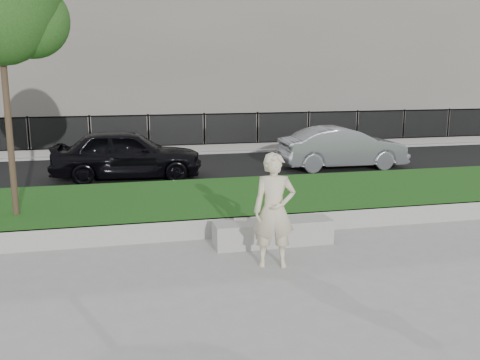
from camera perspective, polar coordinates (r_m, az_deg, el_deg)
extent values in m
plane|color=gray|center=(9.77, -1.30, -7.99)|extent=(90.00, 90.00, 0.00)
cube|color=#17370D|center=(12.54, -4.17, -2.62)|extent=(34.00, 4.00, 0.40)
cube|color=gray|center=(10.68, -2.47, -5.15)|extent=(34.00, 0.08, 0.40)
cube|color=black|center=(17.91, -6.98, 1.06)|extent=(34.00, 7.00, 0.04)
cube|color=gray|center=(22.32, -8.28, 3.22)|extent=(34.00, 3.00, 0.12)
cube|color=slate|center=(21.31, -8.05, 3.32)|extent=(32.00, 0.30, 0.24)
cube|color=black|center=(21.23, -8.10, 5.00)|extent=(32.00, 0.04, 1.50)
cube|color=black|center=(21.16, -8.15, 6.88)|extent=(32.00, 0.05, 0.05)
cube|color=black|center=(21.29, -8.06, 3.67)|extent=(32.00, 0.05, 0.05)
cube|color=#69655C|center=(29.12, -9.86, 14.86)|extent=(34.00, 10.00, 10.00)
cube|color=gray|center=(10.30, 3.53, -5.61)|extent=(2.27, 0.57, 0.47)
imported|color=beige|center=(8.99, 3.66, -3.26)|extent=(0.80, 0.61, 1.95)
cube|color=silver|center=(10.23, 0.06, -4.27)|extent=(0.27, 0.22, 0.03)
cylinder|color=#38281C|center=(11.51, -23.79, 9.61)|extent=(0.13, 0.13, 5.34)
sphere|color=#1D4918|center=(11.67, -21.42, 15.59)|extent=(1.49, 1.49, 1.49)
imported|color=black|center=(16.50, -11.93, 2.74)|extent=(4.59, 2.15, 1.52)
imported|color=gray|center=(18.26, 10.88, 3.41)|extent=(4.25, 1.56, 1.39)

